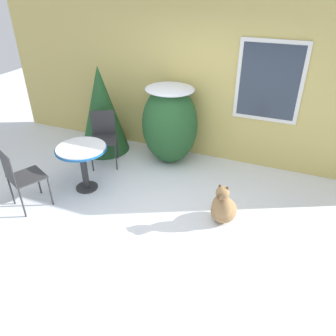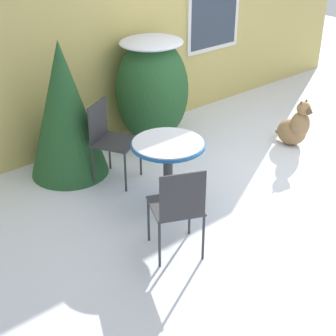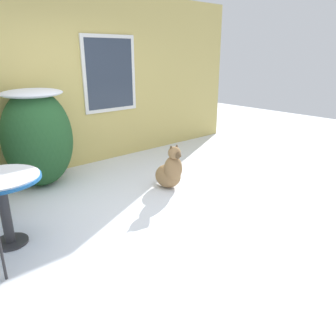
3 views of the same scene
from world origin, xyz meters
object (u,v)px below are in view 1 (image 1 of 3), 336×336
object	(u,v)px
patio_table	(82,156)
dog	(223,208)
patio_chair_far_side	(21,176)
patio_chair_near_table	(104,135)

from	to	relation	value
patio_table	dog	distance (m)	2.25
patio_table	patio_chair_far_side	distance (m)	0.91
patio_table	patio_chair_near_table	bearing A→B (deg)	100.37
patio_chair_far_side	patio_chair_near_table	bearing A→B (deg)	-78.06
patio_table	dog	size ratio (longest dim) A/B	1.17
patio_table	patio_chair_near_table	size ratio (longest dim) A/B	0.82
patio_chair_far_side	dog	bearing A→B (deg)	-139.75
patio_chair_far_side	dog	world-z (taller)	patio_chair_far_side
patio_chair_near_table	patio_chair_far_side	xyz separation A→B (m)	(-0.36, -1.58, 0.00)
patio_table	patio_chair_near_table	world-z (taller)	patio_chair_near_table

